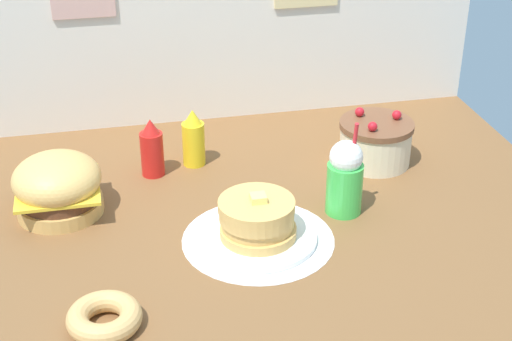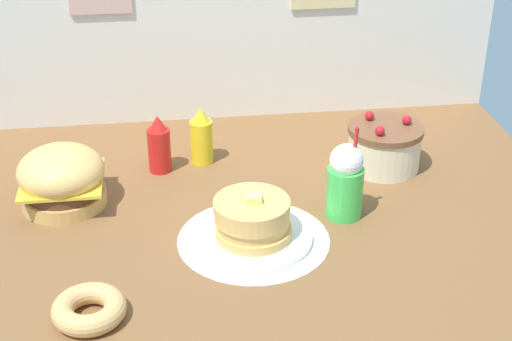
{
  "view_description": "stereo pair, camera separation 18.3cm",
  "coord_description": "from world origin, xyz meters",
  "px_view_note": "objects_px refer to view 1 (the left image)",
  "views": [
    {
      "loc": [
        -0.41,
        -2.08,
        1.36
      ],
      "look_at": [
        0.06,
        0.08,
        0.15
      ],
      "focal_mm": 54.17,
      "sensor_mm": 36.0,
      "label": 1
    },
    {
      "loc": [
        -0.23,
        -2.11,
        1.36
      ],
      "look_at": [
        0.06,
        0.08,
        0.15
      ],
      "focal_mm": 54.17,
      "sensor_mm": 36.0,
      "label": 2
    }
  ],
  "objects_px": {
    "pancake_stack": "(257,223)",
    "cream_soda_cup": "(345,178)",
    "ketchup_bottle": "(152,149)",
    "layer_cake": "(375,142)",
    "donut_pink_glaze": "(104,317)",
    "burger": "(58,186)",
    "mustard_bottle": "(193,139)"
  },
  "relations": [
    {
      "from": "pancake_stack",
      "to": "cream_soda_cup",
      "type": "xyz_separation_m",
      "value": [
        0.32,
        0.11,
        0.06
      ]
    },
    {
      "from": "pancake_stack",
      "to": "ketchup_bottle",
      "type": "height_order",
      "value": "ketchup_bottle"
    },
    {
      "from": "layer_cake",
      "to": "donut_pink_glaze",
      "type": "xyz_separation_m",
      "value": [
        -1.03,
        -0.74,
        -0.05
      ]
    },
    {
      "from": "pancake_stack",
      "to": "cream_soda_cup",
      "type": "bearing_deg",
      "value": 19.12
    },
    {
      "from": "layer_cake",
      "to": "cream_soda_cup",
      "type": "relative_size",
      "value": 0.83
    },
    {
      "from": "burger",
      "to": "cream_soda_cup",
      "type": "bearing_deg",
      "value": -11.96
    },
    {
      "from": "pancake_stack",
      "to": "mustard_bottle",
      "type": "xyz_separation_m",
      "value": [
        -0.12,
        0.55,
        0.04
      ]
    },
    {
      "from": "layer_cake",
      "to": "mustard_bottle",
      "type": "bearing_deg",
      "value": 168.83
    },
    {
      "from": "pancake_stack",
      "to": "layer_cake",
      "type": "bearing_deg",
      "value": 37.94
    },
    {
      "from": "ketchup_bottle",
      "to": "burger",
      "type": "bearing_deg",
      "value": -148.9
    },
    {
      "from": "cream_soda_cup",
      "to": "layer_cake",
      "type": "bearing_deg",
      "value": 54.43
    },
    {
      "from": "mustard_bottle",
      "to": "cream_soda_cup",
      "type": "xyz_separation_m",
      "value": [
        0.44,
        -0.44,
        0.03
      ]
    },
    {
      "from": "mustard_bottle",
      "to": "donut_pink_glaze",
      "type": "relative_size",
      "value": 1.08
    },
    {
      "from": "mustard_bottle",
      "to": "cream_soda_cup",
      "type": "bearing_deg",
      "value": -45.24
    },
    {
      "from": "layer_cake",
      "to": "donut_pink_glaze",
      "type": "bearing_deg",
      "value": -144.3
    },
    {
      "from": "layer_cake",
      "to": "donut_pink_glaze",
      "type": "relative_size",
      "value": 1.34
    },
    {
      "from": "layer_cake",
      "to": "mustard_bottle",
      "type": "relative_size",
      "value": 1.25
    },
    {
      "from": "mustard_bottle",
      "to": "donut_pink_glaze",
      "type": "distance_m",
      "value": 0.95
    },
    {
      "from": "layer_cake",
      "to": "ketchup_bottle",
      "type": "xyz_separation_m",
      "value": [
        -0.82,
        0.08,
        0.02
      ]
    },
    {
      "from": "cream_soda_cup",
      "to": "donut_pink_glaze",
      "type": "height_order",
      "value": "cream_soda_cup"
    },
    {
      "from": "layer_cake",
      "to": "cream_soda_cup",
      "type": "height_order",
      "value": "cream_soda_cup"
    },
    {
      "from": "burger",
      "to": "mustard_bottle",
      "type": "bearing_deg",
      "value": 26.85
    },
    {
      "from": "layer_cake",
      "to": "cream_soda_cup",
      "type": "distance_m",
      "value": 0.38
    },
    {
      "from": "burger",
      "to": "mustard_bottle",
      "type": "relative_size",
      "value": 1.33
    },
    {
      "from": "burger",
      "to": "cream_soda_cup",
      "type": "distance_m",
      "value": 0.94
    },
    {
      "from": "ketchup_bottle",
      "to": "donut_pink_glaze",
      "type": "distance_m",
      "value": 0.85
    },
    {
      "from": "ketchup_bottle",
      "to": "donut_pink_glaze",
      "type": "height_order",
      "value": "ketchup_bottle"
    },
    {
      "from": "burger",
      "to": "layer_cake",
      "type": "xyz_separation_m",
      "value": [
        1.14,
        0.12,
        -0.02
      ]
    },
    {
      "from": "pancake_stack",
      "to": "mustard_bottle",
      "type": "relative_size",
      "value": 1.7
    },
    {
      "from": "mustard_bottle",
      "to": "donut_pink_glaze",
      "type": "bearing_deg",
      "value": -112.95
    },
    {
      "from": "ketchup_bottle",
      "to": "mustard_bottle",
      "type": "bearing_deg",
      "value": 16.89
    },
    {
      "from": "pancake_stack",
      "to": "cream_soda_cup",
      "type": "relative_size",
      "value": 1.13
    }
  ]
}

